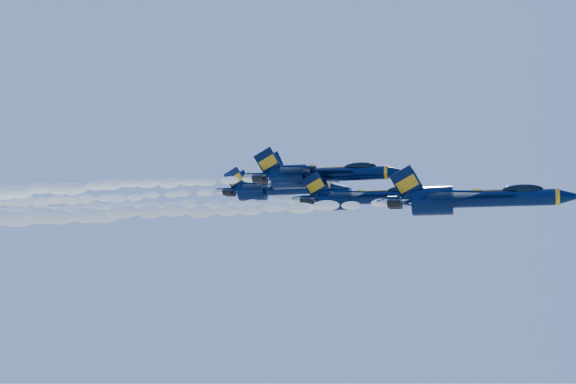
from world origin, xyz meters
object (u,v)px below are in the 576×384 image
(jet_lead, at_px, (471,199))
(jet_third, at_px, (320,175))
(jet_second, at_px, (364,197))
(jet_fourth, at_px, (277,189))

(jet_lead, distance_m, jet_third, 24.84)
(jet_second, xyz_separation_m, jet_fourth, (-15.39, 14.84, 3.31))
(jet_fourth, bearing_deg, jet_second, -43.96)
(jet_lead, bearing_deg, jet_fourth, 134.74)
(jet_third, bearing_deg, jet_fourth, 126.07)
(jet_second, height_order, jet_third, jet_third)
(jet_second, bearing_deg, jet_lead, -46.76)
(jet_third, xyz_separation_m, jet_fourth, (-9.45, 12.97, 0.04))
(jet_lead, xyz_separation_m, jet_second, (-12.77, 13.58, 2.04))
(jet_lead, xyz_separation_m, jet_third, (-18.71, 15.45, 5.32))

